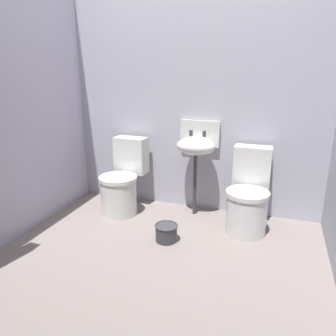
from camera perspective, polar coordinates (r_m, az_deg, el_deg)
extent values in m
cube|color=slate|center=(2.83, -1.91, -16.10)|extent=(3.11, 2.64, 0.08)
cube|color=#AAAAB9|center=(3.50, 4.82, 11.99)|extent=(3.11, 0.10, 2.40)
cube|color=#AEA7C0|center=(3.24, -25.74, 9.98)|extent=(0.10, 2.44, 2.40)
cylinder|color=silver|center=(3.53, -8.62, -5.02)|extent=(0.40, 0.40, 0.38)
cylinder|color=silver|center=(3.46, -8.77, -1.80)|extent=(0.43, 0.43, 0.04)
cube|color=silver|center=(3.66, -6.48, 2.28)|extent=(0.37, 0.20, 0.40)
cylinder|color=silver|center=(3.19, 13.51, -7.88)|extent=(0.38, 0.38, 0.38)
cylinder|color=silver|center=(3.10, 13.78, -4.36)|extent=(0.40, 0.40, 0.04)
cube|color=silver|center=(3.33, 14.53, 0.34)|extent=(0.36, 0.18, 0.40)
cylinder|color=#36363C|center=(3.44, 4.71, -2.98)|extent=(0.04, 0.04, 0.66)
ellipsoid|color=silver|center=(3.32, 4.89, 3.84)|extent=(0.40, 0.32, 0.18)
cube|color=silver|center=(3.46, 5.60, 6.04)|extent=(0.42, 0.04, 0.28)
cylinder|color=#36363C|center=(3.37, 4.03, 6.14)|extent=(0.04, 0.04, 0.06)
cylinder|color=#36363C|center=(3.34, 6.36, 5.96)|extent=(0.04, 0.04, 0.06)
cylinder|color=#36363C|center=(3.01, -0.30, -11.33)|extent=(0.20, 0.20, 0.15)
torus|color=#373A3D|center=(2.98, -0.31, -10.05)|extent=(0.21, 0.21, 0.02)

